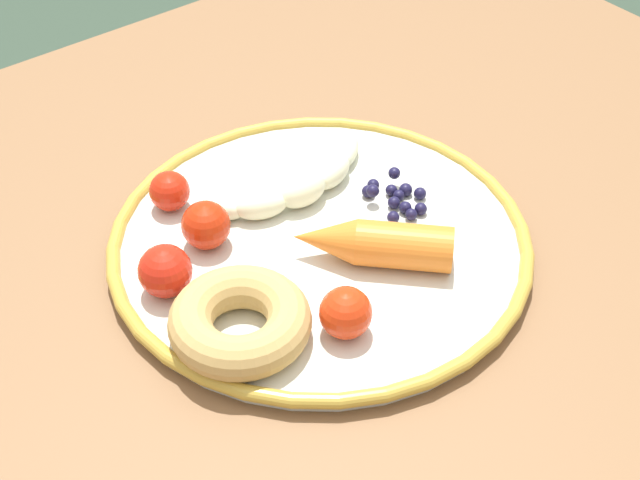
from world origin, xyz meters
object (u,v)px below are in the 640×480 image
(donut, at_px, (240,321))
(tomato_near, at_px, (165,271))
(dining_table, at_px, (251,325))
(banana, at_px, (295,186))
(tomato_extra, at_px, (346,313))
(carrot_orange, at_px, (372,243))
(tomato_mid, at_px, (206,225))
(blueberry_pile, at_px, (396,196))
(tomato_far, at_px, (170,191))
(plate, at_px, (320,243))

(donut, relative_size, tomato_near, 2.51)
(dining_table, relative_size, banana, 6.21)
(donut, relative_size, tomato_extra, 2.67)
(carrot_orange, bearing_deg, tomato_mid, -46.86)
(banana, bearing_deg, donut, 39.15)
(carrot_orange, relative_size, tomato_mid, 2.90)
(donut, height_order, tomato_mid, tomato_mid)
(dining_table, height_order, tomato_mid, tomato_mid)
(blueberry_pile, bearing_deg, tomato_far, -36.38)
(plate, relative_size, blueberry_pile, 5.76)
(banana, bearing_deg, tomato_near, 11.76)
(plate, height_order, tomato_near, tomato_near)
(dining_table, relative_size, tomato_extra, 29.55)
(tomato_mid, xyz_separation_m, tomato_far, (-0.00, -0.06, -0.00))
(dining_table, height_order, tomato_extra, tomato_extra)
(tomato_mid, bearing_deg, tomato_extra, 100.42)
(banana, xyz_separation_m, tomato_near, (0.15, 0.03, 0.01))
(carrot_orange, height_order, tomato_extra, tomato_extra)
(dining_table, relative_size, plate, 3.34)
(dining_table, height_order, tomato_near, tomato_near)
(tomato_near, bearing_deg, tomato_mid, -153.64)
(tomato_far, distance_m, tomato_extra, 0.21)
(tomato_far, bearing_deg, plate, 123.20)
(donut, bearing_deg, tomato_extra, 146.17)
(carrot_orange, xyz_separation_m, tomato_extra, (0.07, 0.05, 0.00))
(carrot_orange, bearing_deg, donut, 1.75)
(plate, bearing_deg, blueberry_pile, 178.83)
(dining_table, distance_m, tomato_far, 0.14)
(dining_table, relative_size, tomato_mid, 29.04)
(carrot_orange, bearing_deg, tomato_near, -25.98)
(donut, xyz_separation_m, blueberry_pile, (-0.20, -0.05, -0.01))
(blueberry_pile, height_order, tomato_mid, tomato_mid)
(tomato_near, bearing_deg, dining_table, -171.36)
(blueberry_pile, height_order, tomato_far, tomato_far)
(donut, xyz_separation_m, tomato_near, (0.02, -0.08, 0.00))
(dining_table, bearing_deg, carrot_orange, 128.16)
(donut, relative_size, tomato_far, 3.05)
(dining_table, relative_size, carrot_orange, 10.02)
(banana, relative_size, tomato_far, 5.43)
(banana, distance_m, tomato_mid, 0.09)
(banana, height_order, carrot_orange, carrot_orange)
(plate, height_order, donut, donut)
(tomato_far, xyz_separation_m, tomato_extra, (-0.03, 0.21, 0.00))
(plate, xyz_separation_m, blueberry_pile, (-0.08, 0.00, 0.01))
(carrot_orange, height_order, blueberry_pile, carrot_orange)
(carrot_orange, relative_size, tomato_extra, 2.95)
(banana, distance_m, carrot_orange, 0.10)
(carrot_orange, xyz_separation_m, tomato_mid, (0.09, -0.10, 0.00))
(plate, bearing_deg, tomato_extra, 62.30)
(banana, xyz_separation_m, carrot_orange, (0.00, 0.10, 0.01))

